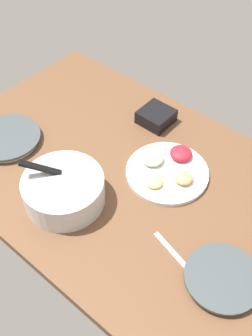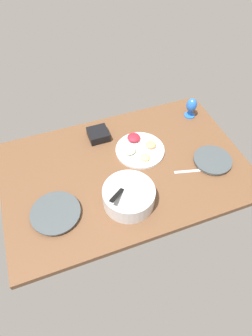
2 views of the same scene
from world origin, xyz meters
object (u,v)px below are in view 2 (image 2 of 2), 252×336
dinner_plate_right (56,213)px  mixing_bowl (129,196)px  dinner_plate_left (213,160)px  hurricane_glass_blue (191,106)px  square_bowl_black (98,134)px  fruit_platter (139,149)px

dinner_plate_right → mixing_bowl: 43.65cm
dinner_plate_left → hurricane_glass_blue: bearing=-99.8°
dinner_plate_right → hurricane_glass_blue: 126.04cm
hurricane_glass_blue → square_bowl_black: size_ratio=1.13×
mixing_bowl → fruit_platter: size_ratio=0.91×
dinner_plate_right → fruit_platter: size_ratio=0.87×
dinner_plate_left → fruit_platter: 50.11cm
dinner_plate_left → hurricane_glass_blue: (-8.14, -47.34, 7.92)cm
dinner_plate_left → mixing_bowl: mixing_bowl is taller
dinner_plate_right → hurricane_glass_blue: hurricane_glass_blue is taller
dinner_plate_right → mixing_bowl: mixing_bowl is taller
fruit_platter → dinner_plate_left: bearing=147.6°
mixing_bowl → fruit_platter: mixing_bowl is taller
square_bowl_black → hurricane_glass_blue: bearing=179.0°
dinner_plate_right → fruit_platter: 71.44cm
dinner_plate_left → hurricane_glass_blue: hurricane_glass_blue is taller
dinner_plate_left → mixing_bowl: size_ratio=0.83×
dinner_plate_left → square_bowl_black: square_bowl_black is taller
dinner_plate_right → fruit_platter: fruit_platter is taller
dinner_plate_left → fruit_platter: bearing=-32.4°
dinner_plate_left → hurricane_glass_blue: 48.68cm
hurricane_glass_blue → dinner_plate_left: bearing=80.2°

